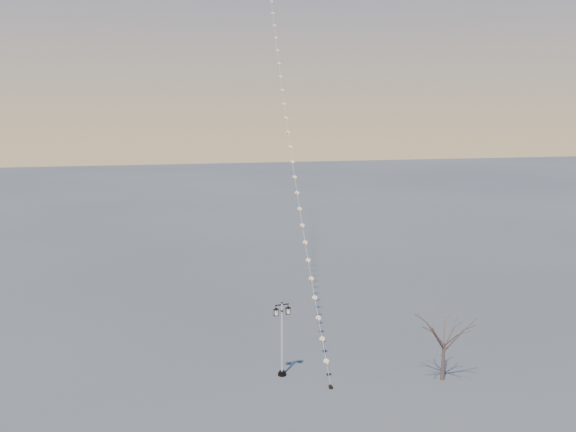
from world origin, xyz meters
name	(u,v)px	position (x,y,z in m)	size (l,w,h in m)	color
ground	(299,389)	(0.00, 0.00, 0.00)	(300.00, 300.00, 0.00)	#4C4E4C
street_lamp	(282,335)	(-0.48, 1.92, 2.42)	(1.10, 0.49, 4.37)	black
bare_tree	(444,333)	(8.16, -0.76, 2.76)	(2.40, 2.40, 3.97)	brown
kite_train	(284,69)	(4.20, 21.02, 18.44)	(5.57, 43.33, 37.07)	black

